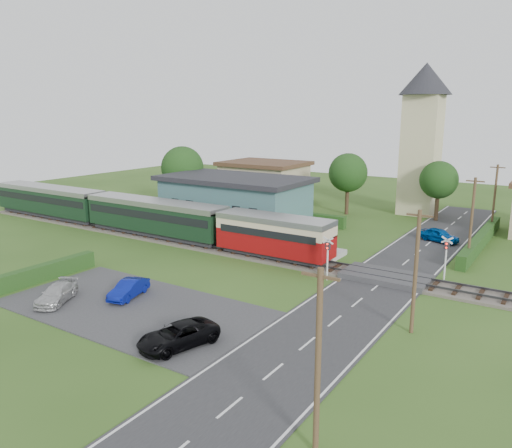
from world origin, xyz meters
The scene contains 30 objects.
ground centered at (0.00, 0.00, 0.00)m, with size 120.00×120.00×0.00m, color #2D4C19.
railway_track centered at (0.00, 2.00, 0.11)m, with size 76.00×3.20×0.49m.
road centered at (10.00, 0.00, 0.03)m, with size 6.00×70.00×0.05m, color #28282B.
car_park centered at (-1.50, -12.00, 0.04)m, with size 17.00×9.00×0.08m, color #333335.
crossing_deck centered at (10.00, 2.00, 0.23)m, with size 6.20×3.40×0.45m, color #333335.
platform centered at (-10.00, 5.20, 0.23)m, with size 30.00×3.00×0.45m, color gray.
equipment_hut centered at (-18.00, 5.20, 1.75)m, with size 2.30×2.30×2.55m.
station_building centered at (-10.00, 10.99, 2.69)m, with size 16.00×9.00×5.30m.
train centered at (-16.33, 2.00, 2.18)m, with size 43.20×2.90×3.40m.
church_tower centered at (5.00, 28.00, 10.23)m, with size 6.00×6.00×17.60m.
house_west centered at (-15.00, 25.00, 2.79)m, with size 10.80×8.80×5.50m.
hedge_carpark centered at (-11.00, -12.00, 0.60)m, with size 0.80×9.00×1.20m, color #193814.
hedge_roadside centered at (14.20, 16.00, 0.60)m, with size 0.80×18.00×1.20m, color #193814.
hedge_station centered at (-10.00, 15.50, 0.65)m, with size 22.00×0.80×1.30m, color #193814.
tree_a centered at (-20.00, 14.00, 5.38)m, with size 5.20×5.20×8.00m.
tree_b centered at (-2.00, 23.00, 5.02)m, with size 4.60×4.60×7.34m.
tree_c centered at (8.00, 25.00, 4.65)m, with size 4.20×4.20×6.78m.
utility_pole_a centered at (14.20, -18.00, 3.63)m, with size 1.40×0.22×7.00m.
utility_pole_b centered at (14.20, -6.00, 3.63)m, with size 1.40×0.22×7.00m.
utility_pole_c centered at (14.20, 10.00, 3.63)m, with size 1.40×0.22×7.00m.
utility_pole_d centered at (14.20, 22.00, 3.63)m, with size 1.40×0.22×7.00m.
crossing_signal_near centered at (6.40, -0.41, 2.14)m, with size 0.84×0.28×3.28m.
crossing_signal_far centered at (13.60, 4.39, 2.14)m, with size 0.84×0.28×3.28m.
streetlamp_west centered at (-22.00, 20.00, 3.04)m, with size 0.30×0.30×5.15m.
car_on_road centered at (10.62, 15.37, 0.69)m, with size 1.51×3.75×1.28m, color #003D94.
car_park_blue centered at (-3.02, -10.93, 0.65)m, with size 1.22×3.49×1.15m, color navy.
car_park_silver centered at (-6.28, -14.05, 0.64)m, with size 1.56×3.84×1.11m, color #ADADAD.
car_park_dark centered at (4.50, -14.50, 0.69)m, with size 2.02×4.38×1.22m, color black.
pedestrian_near centered at (-1.13, 5.36, 1.43)m, with size 0.72×0.47×1.96m, color gray.
pedestrian_far centered at (-14.88, 4.67, 1.36)m, with size 0.88×0.69×1.81m, color gray.
Camera 1 is at (21.04, -32.47, 12.06)m, focal length 35.00 mm.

